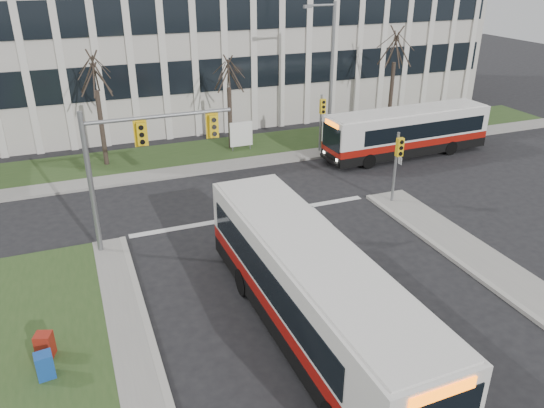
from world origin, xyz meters
The scene contains 16 objects.
ground centered at (0.00, 0.00, 0.00)m, with size 120.00×120.00×0.00m, color black.
sidewalk_cross centered at (5.00, 15.20, 0.07)m, with size 44.00×1.60×0.14m, color #9E9B93.
building_lawn centered at (5.00, 18.00, 0.06)m, with size 44.00×5.00×0.12m, color #2F491F.
office_building centered at (5.00, 30.00, 6.00)m, with size 40.00×16.00×12.00m, color beige.
mast_arm_signal centered at (-5.62, 7.16, 4.26)m, with size 6.11×0.38×6.20m.
signal_pole_near centered at (7.20, 6.90, 2.50)m, with size 0.34×0.39×3.80m.
signal_pole_far centered at (7.20, 15.40, 2.50)m, with size 0.34×0.39×3.80m.
streetlight centered at (8.03, 16.20, 5.19)m, with size 2.15×0.25×9.20m.
directory_sign centered at (2.50, 17.50, 1.17)m, with size 1.50×0.12×2.00m.
tree_left centered at (-6.00, 18.00, 5.51)m, with size 1.80×1.80×7.70m.
tree_mid centered at (2.00, 18.20, 4.88)m, with size 1.80×1.80×6.82m.
tree_right centered at (14.00, 18.00, 5.91)m, with size 1.80×1.80×8.25m.
bus_main centered at (-1.28, -1.08, 1.66)m, with size 2.70×12.47×3.33m, color silver, non-canonical shape.
bus_cross centered at (12.07, 13.01, 1.46)m, with size 2.37×10.95×2.92m, color silver, non-canonical shape.
newspaper_box_blue centered at (-9.50, -0.12, 0.47)m, with size 0.50×0.45×0.95m, color #164399.
newspaper_box_red centered at (-9.50, 0.87, 0.47)m, with size 0.50×0.45×0.95m, color maroon.
Camera 1 is at (-7.68, -13.98, 11.49)m, focal length 35.00 mm.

